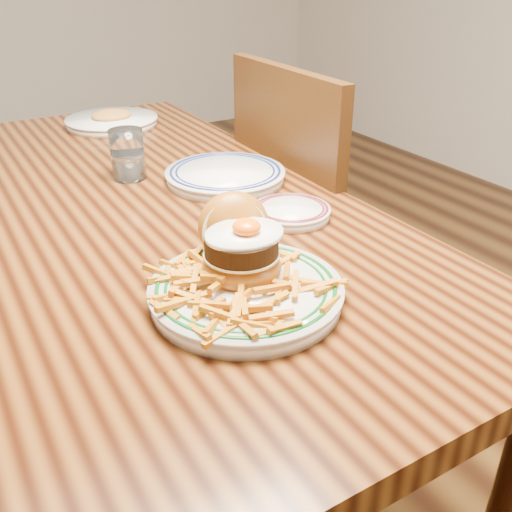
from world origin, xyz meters
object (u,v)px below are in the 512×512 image
side_plate (291,211)px  main_plate (244,274)px  chair_right (322,234)px  table (133,241)px

side_plate → main_plate: bearing=-156.8°
main_plate → side_plate: size_ratio=2.01×
chair_right → main_plate: size_ratio=3.18×
main_plate → side_plate: 0.30m
chair_right → main_plate: 0.76m
chair_right → main_plate: (-0.52, -0.48, 0.26)m
table → main_plate: 0.45m
chair_right → side_plate: 0.47m
table → chair_right: bearing=4.9°
chair_right → side_plate: chair_right is taller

